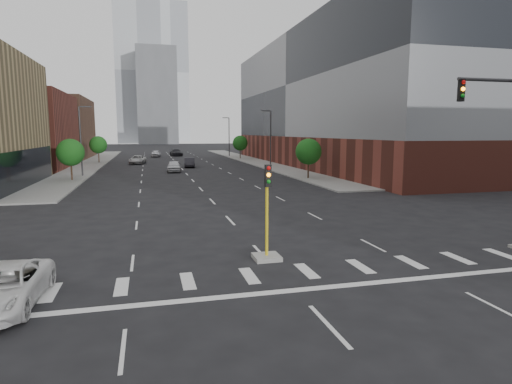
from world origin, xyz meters
name	(u,v)px	position (x,y,z in m)	size (l,w,h in m)	color
ground	(360,359)	(0.00, 0.00, 0.00)	(400.00, 400.00, 0.00)	black
sidewalk_left_far	(93,163)	(-15.00, 74.00, 0.07)	(5.00, 92.00, 0.15)	gray
sidewalk_right_far	(251,160)	(15.00, 74.00, 0.07)	(5.00, 92.00, 0.15)	gray
building_left_far_a	(0,130)	(-27.50, 66.00, 6.00)	(20.00, 22.00, 12.00)	brown
building_left_far_b	(40,128)	(-27.50, 92.00, 6.50)	(20.00, 24.00, 13.00)	brown
building_right_main	(351,102)	(29.50, 60.00, 11.00)	(24.00, 70.00, 22.00)	brown
tower_left	(139,73)	(-8.00, 220.00, 35.00)	(22.00, 22.00, 70.00)	#B2B7BC
tower_right	(171,74)	(10.00, 260.00, 40.00)	(20.00, 20.00, 80.00)	#B2B7BC
tower_mid	(157,97)	(0.00, 200.00, 22.00)	(18.00, 18.00, 44.00)	slate
median_traffic_signal	(267,239)	(0.00, 8.97, 0.97)	(1.20, 1.20, 4.40)	#999993
streetlight_right_a	(270,137)	(13.41, 55.00, 5.01)	(1.60, 0.22, 9.07)	#2D2D30
streetlight_right_b	(229,135)	(13.41, 90.00, 5.01)	(1.60, 0.22, 9.07)	#2D2D30
streetlight_left	(81,138)	(-13.41, 50.00, 5.01)	(1.60, 0.22, 9.07)	#2D2D30
tree_left_near	(70,152)	(-14.00, 45.00, 3.39)	(3.20, 3.20, 4.85)	#382619
tree_left_far	(98,145)	(-14.00, 75.00, 3.39)	(3.20, 3.20, 4.85)	#382619
tree_right_near	(309,152)	(14.00, 40.00, 3.39)	(3.20, 3.20, 4.85)	#382619
tree_right_far	(240,143)	(14.00, 80.00, 3.39)	(3.20, 3.20, 4.85)	#382619
car_near_left	(174,166)	(-1.50, 53.77, 0.83)	(1.95, 4.86, 1.66)	silver
car_mid_right	(190,162)	(1.50, 61.64, 0.78)	(1.65, 4.74, 1.56)	#232227
car_far_left	(137,160)	(-7.00, 71.24, 0.76)	(2.53, 5.49, 1.53)	#B5B5B5
car_deep_right	(176,152)	(1.50, 95.24, 0.83)	(2.33, 5.73, 1.66)	black
car_distant	(156,154)	(-3.33, 92.27, 0.79)	(1.87, 4.64, 1.58)	silver
parked_minivan	(4,287)	(-10.00, 6.00, 0.68)	(2.27, 4.93, 1.37)	silver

